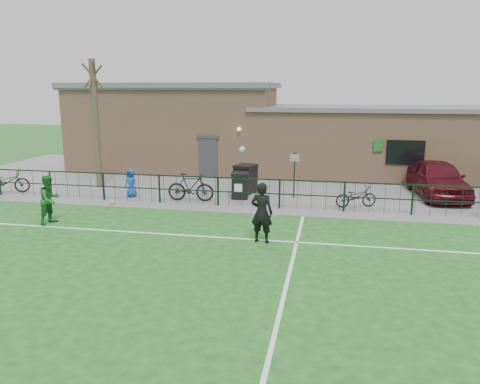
% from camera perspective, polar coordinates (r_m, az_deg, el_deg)
% --- Properties ---
extents(ground, '(90.00, 90.00, 0.00)m').
position_cam_1_polar(ground, '(11.38, -4.97, -11.88)').
color(ground, '#19551B').
rests_on(ground, ground).
extents(paving_strip, '(34.00, 13.00, 0.02)m').
position_cam_1_polar(paving_strip, '(24.08, 3.91, 1.35)').
color(paving_strip, slate).
rests_on(paving_strip, ground).
extents(pitch_line_touch, '(28.00, 0.10, 0.01)m').
position_cam_1_polar(pitch_line_touch, '(18.58, 1.67, -2.05)').
color(pitch_line_touch, white).
rests_on(pitch_line_touch, ground).
extents(pitch_line_mid, '(28.00, 0.10, 0.01)m').
position_cam_1_polar(pitch_line_mid, '(15.00, -0.74, -5.66)').
color(pitch_line_mid, white).
rests_on(pitch_line_mid, ground).
extents(pitch_line_perp, '(0.10, 16.00, 0.01)m').
position_cam_1_polar(pitch_line_perp, '(11.03, 5.32, -12.69)').
color(pitch_line_perp, white).
rests_on(pitch_line_perp, ground).
extents(perimeter_fence, '(28.00, 0.10, 1.20)m').
position_cam_1_polar(perimeter_fence, '(18.63, 1.78, -0.12)').
color(perimeter_fence, black).
rests_on(perimeter_fence, ground).
extents(bare_tree, '(0.30, 0.30, 6.00)m').
position_cam_1_polar(bare_tree, '(23.24, -17.15, 7.86)').
color(bare_tree, '#443829').
rests_on(bare_tree, ground).
extents(wheelie_bin_left, '(1.03, 1.10, 1.20)m').
position_cam_1_polar(wheelie_bin_left, '(21.21, 0.69, 1.52)').
color(wheelie_bin_left, black).
rests_on(wheelie_bin_left, paving_strip).
extents(wheelie_bin_right, '(0.78, 0.86, 1.04)m').
position_cam_1_polar(wheelie_bin_right, '(20.17, 0.02, 0.70)').
color(wheelie_bin_right, black).
rests_on(wheelie_bin_right, paving_strip).
extents(sign_post, '(0.07, 0.07, 2.00)m').
position_cam_1_polar(sign_post, '(20.25, 6.63, 2.05)').
color(sign_post, black).
rests_on(sign_post, paving_strip).
extents(car_maroon, '(2.30, 4.83, 1.59)m').
position_cam_1_polar(car_maroon, '(22.16, 22.96, 1.51)').
color(car_maroon, '#4F0E19').
rests_on(car_maroon, paving_strip).
extents(bicycle_a, '(2.09, 1.47, 1.04)m').
position_cam_1_polar(bicycle_a, '(23.64, -26.61, 1.13)').
color(bicycle_a, black).
rests_on(bicycle_a, paving_strip).
extents(bicycle_d, '(2.00, 0.65, 1.19)m').
position_cam_1_polar(bicycle_d, '(19.75, -6.03, 0.59)').
color(bicycle_d, black).
rests_on(bicycle_d, paving_strip).
extents(bicycle_e, '(1.76, 1.09, 0.87)m').
position_cam_1_polar(bicycle_e, '(19.22, 13.95, -0.53)').
color(bicycle_e, black).
rests_on(bicycle_e, paving_strip).
extents(spectator_child, '(0.67, 0.51, 1.23)m').
position_cam_1_polar(spectator_child, '(20.93, -13.13, 1.08)').
color(spectator_child, '#124DB1').
rests_on(spectator_child, paving_strip).
extents(goalkeeper_kick, '(1.76, 3.87, 2.54)m').
position_cam_1_polar(goalkeeper_kick, '(14.46, 2.61, -2.36)').
color(goalkeeper_kick, black).
rests_on(goalkeeper_kick, ground).
extents(outfield_player, '(0.83, 0.97, 1.73)m').
position_cam_1_polar(outfield_player, '(17.70, -22.16, -0.87)').
color(outfield_player, '#1C6225').
rests_on(outfield_player, ground).
extents(ball_ground, '(0.20, 0.20, 0.20)m').
position_cam_1_polar(ball_ground, '(19.89, -15.28, -1.23)').
color(ball_ground, silver).
rests_on(ball_ground, ground).
extents(clubhouse, '(24.25, 5.40, 4.96)m').
position_cam_1_polar(clubhouse, '(26.82, 2.92, 7.30)').
color(clubhouse, tan).
rests_on(clubhouse, ground).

